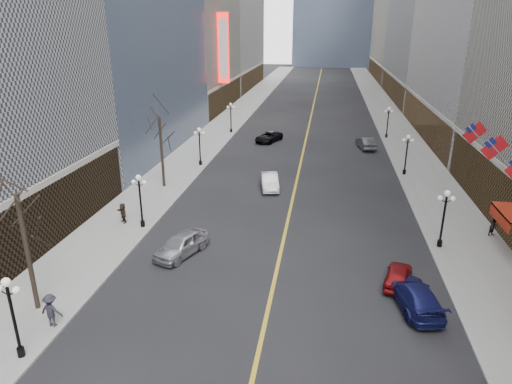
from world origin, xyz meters
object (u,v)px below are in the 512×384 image
(streetlamp_east_3, at_px, (388,119))
(car_nb_far, at_px, (269,137))
(streetlamp_west_0, at_px, (12,310))
(streetlamp_east_1, at_px, (444,213))
(streetlamp_west_2, at_px, (200,142))
(car_sb_near, at_px, (415,296))
(streetlamp_east_2, at_px, (407,150))
(car_nb_mid, at_px, (270,181))
(streetlamp_west_1, at_px, (140,195))
(car_nb_near, at_px, (182,244))
(streetlamp_west_3, at_px, (231,115))
(car_sb_far, at_px, (366,143))
(car_sb_mid, at_px, (398,275))

(streetlamp_east_3, xyz_separation_m, car_nb_far, (-17.05, -4.78, -2.19))
(streetlamp_west_0, bearing_deg, streetlamp_east_1, 34.14)
(streetlamp_east_1, relative_size, streetlamp_west_2, 1.00)
(streetlamp_west_2, xyz_separation_m, car_sb_near, (20.40, -26.26, -2.13))
(streetlamp_east_2, xyz_separation_m, car_nb_mid, (-14.39, -6.66, -2.13))
(streetlamp_east_2, xyz_separation_m, streetlamp_west_1, (-23.60, -18.00, 0.00))
(car_nb_far, bearing_deg, streetlamp_west_2, -95.06)
(streetlamp_east_1, height_order, car_nb_near, streetlamp_east_1)
(car_nb_near, height_order, car_sb_near, car_nb_near)
(streetlamp_east_3, relative_size, car_nb_near, 0.92)
(streetlamp_east_2, distance_m, car_nb_mid, 16.00)
(streetlamp_east_1, distance_m, streetlamp_west_2, 29.68)
(streetlamp_west_3, height_order, car_nb_near, streetlamp_west_3)
(streetlamp_east_3, bearing_deg, streetlamp_west_3, 180.00)
(streetlamp_west_2, relative_size, car_sb_far, 0.94)
(car_nb_near, bearing_deg, streetlamp_west_0, -88.98)
(streetlamp_west_1, relative_size, car_sb_far, 0.94)
(streetlamp_east_3, bearing_deg, streetlamp_east_1, -90.00)
(streetlamp_east_3, distance_m, streetlamp_west_1, 43.05)
(streetlamp_east_1, relative_size, streetlamp_east_3, 1.00)
(streetlamp_west_0, bearing_deg, streetlamp_west_1, 90.00)
(streetlamp_west_0, xyz_separation_m, streetlamp_west_1, (0.00, 16.00, 0.00))
(streetlamp_east_3, relative_size, car_nb_mid, 0.97)
(streetlamp_east_1, height_order, streetlamp_west_1, same)
(car_nb_near, distance_m, car_sb_mid, 15.24)
(streetlamp_east_3, height_order, car_sb_far, streetlamp_east_3)
(streetlamp_east_3, distance_m, streetlamp_west_0, 57.10)
(streetlamp_west_2, distance_m, car_nb_mid, 11.56)
(car_nb_far, relative_size, car_sb_near, 0.96)
(streetlamp_east_2, distance_m, streetlamp_west_3, 29.68)
(streetlamp_west_0, height_order, car_sb_near, streetlamp_west_0)
(streetlamp_west_0, height_order, streetlamp_west_3, same)
(streetlamp_west_2, distance_m, car_sb_mid, 31.04)
(streetlamp_west_0, distance_m, car_sb_near, 21.92)
(streetlamp_east_1, relative_size, car_nb_far, 0.88)
(car_sb_near, bearing_deg, streetlamp_west_3, -77.08)
(streetlamp_east_2, height_order, car_nb_mid, streetlamp_east_2)
(car_nb_near, bearing_deg, car_nb_far, 109.06)
(streetlamp_west_2, bearing_deg, car_sb_far, 29.54)
(streetlamp_west_3, relative_size, car_sb_mid, 1.16)
(streetlamp_west_0, height_order, streetlamp_west_2, same)
(streetlamp_east_2, distance_m, streetlamp_west_1, 29.68)
(streetlamp_west_1, bearing_deg, car_sb_far, 55.63)
(streetlamp_east_2, height_order, car_sb_far, streetlamp_east_2)
(car_nb_mid, bearing_deg, streetlamp_west_1, -140.36)
(streetlamp_west_3, distance_m, car_sb_near, 48.78)
(streetlamp_west_1, bearing_deg, car_sb_mid, -16.39)
(car_sb_near, height_order, car_sb_far, car_sb_far)
(streetlamp_east_2, distance_m, streetlamp_west_2, 23.60)
(streetlamp_east_1, xyz_separation_m, car_sb_mid, (-3.82, -5.82, -2.24))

